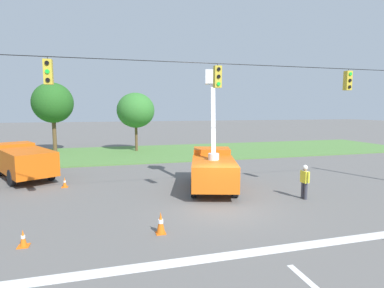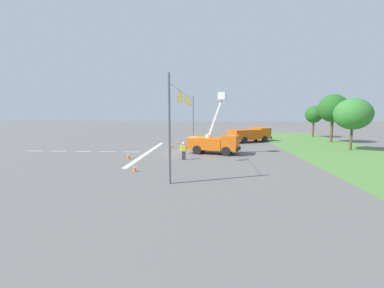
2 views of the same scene
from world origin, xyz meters
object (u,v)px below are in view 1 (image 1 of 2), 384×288
Objects in this scene: tree_centre at (136,110)px; traffic_cone_mid_left at (161,223)px; utility_truck_bucket_lift at (213,165)px; road_worker at (305,180)px; traffic_cone_foreground_left at (23,239)px; utility_truck_support_near at (23,160)px; traffic_cone_near_bucket at (65,182)px; tree_west at (53,103)px.

tree_centre reaches higher than traffic_cone_mid_left.
road_worker is at bearing -38.84° from utility_truck_bucket_lift.
traffic_cone_foreground_left is at bearing -169.78° from road_worker.
utility_truck_support_near is (-8.31, -10.71, -3.20)m from tree_centre.
traffic_cone_foreground_left is at bearing -91.40° from traffic_cone_near_bucket.
tree_centre is 0.90× the size of utility_truck_support_near.
utility_truck_bucket_lift is at bearing -57.63° from tree_west.
traffic_cone_foreground_left is (2.92, -23.45, -4.93)m from tree_west.
traffic_cone_foreground_left is at bearing 178.28° from traffic_cone_mid_left.
utility_truck_bucket_lift reaches higher than traffic_cone_foreground_left.
road_worker reaches higher than traffic_cone_foreground_left.
tree_west reaches higher than traffic_cone_near_bucket.
tree_west reaches higher than utility_truck_bucket_lift.
utility_truck_bucket_lift is 11.26× the size of traffic_cone_near_bucket.
tree_west is 26.52m from road_worker.
utility_truck_bucket_lift is (11.46, -18.09, -3.85)m from tree_west.
road_worker is (15.34, -21.21, -4.21)m from tree_west.
traffic_cone_mid_left is at bearing -61.04° from traffic_cone_near_bucket.
road_worker is (3.88, -3.12, -0.36)m from utility_truck_bucket_lift.
tree_west is at bearing 107.73° from traffic_cone_mid_left.
utility_truck_bucket_lift is at bearing 141.16° from road_worker.
traffic_cone_foreground_left is (-5.49, -21.88, -4.17)m from tree_centre.
tree_centre is 10.38× the size of traffic_cone_near_bucket.
utility_truck_support_near is at bearing 152.97° from utility_truck_bucket_lift.
utility_truck_bucket_lift reaches higher than utility_truck_support_near.
tree_centre is at bearing -10.60° from tree_west.
tree_west is at bearing 169.40° from tree_centre.
tree_centre is at bearing 109.47° from road_worker.
tree_centre is at bearing 52.19° from utility_truck_support_near.
traffic_cone_near_bucket is at bearing 155.28° from road_worker.
traffic_cone_near_bucket is at bearing 163.28° from utility_truck_bucket_lift.
tree_west is 21.76m from utility_truck_bucket_lift.
utility_truck_support_near is 17.67m from road_worker.
utility_truck_bucket_lift is 8.27× the size of traffic_cone_mid_left.
utility_truck_support_near is at bearing -89.58° from tree_west.
utility_truck_support_near is 11.95× the size of traffic_cone_foreground_left.
traffic_cone_foreground_left is 7.88m from traffic_cone_near_bucket.
tree_west reaches higher than traffic_cone_foreground_left.
tree_centre is 17.08m from utility_truck_bucket_lift.
traffic_cone_near_bucket is (-8.35, 2.51, -1.07)m from utility_truck_bucket_lift.
utility_truck_bucket_lift is 12.77m from utility_truck_support_near.
traffic_cone_near_bucket is (-5.29, -14.01, -4.15)m from tree_centre.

